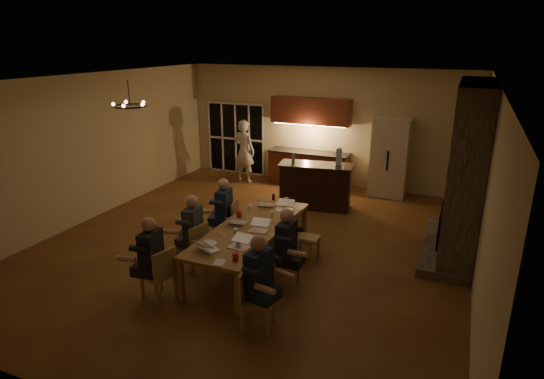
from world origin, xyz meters
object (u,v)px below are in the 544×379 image
Objects in this scene: standing_person at (244,151)px; chair_left_far at (225,222)px; laptop_c at (237,217)px; redcup_far at (286,201)px; chair_right_far at (306,238)px; person_right_near at (259,281)px; plate_left at (209,243)px; person_left_mid at (193,233)px; chandelier at (130,106)px; bar_island at (315,186)px; redcup_mid at (239,214)px; laptop_f at (284,205)px; person_left_far at (224,212)px; can_silver at (238,239)px; laptop_d at (259,225)px; bar_blender at (339,156)px; dining_table at (251,246)px; chair_left_near at (158,274)px; person_left_near at (152,260)px; chair_left_mid at (191,247)px; redcup_near at (236,257)px; mug_mid at (272,214)px; refrigerator at (390,158)px; plate_far at (286,215)px; chair_right_near at (258,300)px; laptop_a at (209,243)px; bar_bottle at (293,158)px; mug_back at (249,207)px; plate_near at (255,243)px; mug_front at (235,231)px; can_cola at (273,197)px; chair_right_mid at (285,262)px; laptop_b at (239,241)px.

chair_left_far is at bearing 120.57° from standing_person.
laptop_c is 2.67× the size of redcup_far.
chair_right_far is 0.64× the size of person_right_near.
person_right_near is at bearing -29.08° from plate_left.
person_left_mid is 2.53m from chandelier.
redcup_mid is at bearing -108.71° from bar_island.
person_left_far is at bearing -163.58° from laptop_f.
laptop_d is at bearing 78.56° from can_silver.
dining_table is at bearing -111.56° from bar_blender.
person_left_mid is (-0.03, 1.08, 0.24)m from chair_left_near.
person_left_near reaches higher than dining_table.
chair_left_mid is 0.64× the size of person_left_far.
laptop_d reaches higher than dining_table.
redcup_near is at bearing 106.87° from laptop_c.
chair_left_mid is 2.78× the size of laptop_f.
refrigerator is at bearing 71.97° from mug_mid.
chair_left_far reaches higher than plate_far.
mug_mid is at bearing 7.76° from chair_right_near.
chair_left_mid is 0.73m from plate_left.
bar_bottle is (-0.24, 4.32, 0.34)m from laptop_a.
bar_bottle reaches higher than mug_back.
chair_right_near is 1.81m from person_left_near.
dining_table is 1.02m from plate_left.
mug_front is at bearing 155.49° from plate_near.
can_cola is at bearing 98.67° from laptop_d.
person_left_far is 5.75× the size of bar_bottle.
redcup_near is 0.65m from plate_near.
chair_right_mid is 1.27m from plate_left.
mug_back is (0.48, 1.25, 0.11)m from person_left_mid.
chair_right_mid is 0.99m from redcup_near.
chair_right_near reaches higher than dining_table.
redcup_mid is at bearing 124.65° from standing_person.
redcup_mid is (0.47, 0.83, 0.12)m from person_left_mid.
person_left_far is 1.17m from laptop_f.
chair_left_far is at bearing -166.78° from chair_left_mid.
plate_near is (1.19, 0.98, 0.31)m from chair_left_near.
redcup_mid is (0.49, 1.94, 0.12)m from person_left_near.
person_right_near is at bearing -178.58° from chair_right_mid.
laptop_c is 3.55m from bar_blender.
chair_right_far is 2.80m from person_left_near.
mug_mid is 0.83× the size of redcup_near.
standing_person is at bearing 126.06° from plate_far.
laptop_a is at bearing -97.74° from redcup_far.
chandelier is at bearing -161.86° from plate_far.
person_left_far is at bearing -51.89° from laptop_c.
redcup_near is (0.65, -1.31, -0.05)m from laptop_c.
redcup_far and can_cola have the same top height.
plate_near is (0.01, 0.65, -0.05)m from redcup_near.
plate_near is (0.36, -0.59, 0.38)m from dining_table.
laptop_b reaches higher than chair_right_mid.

